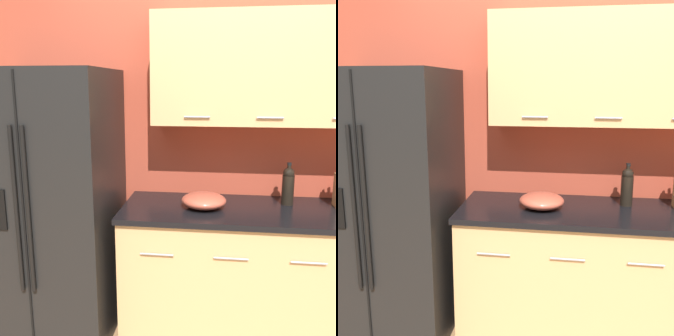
# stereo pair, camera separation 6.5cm
# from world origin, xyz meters

# --- Properties ---
(wall_back) EXTENTS (10.00, 0.39, 2.60)m
(wall_back) POSITION_xyz_m (0.04, 1.07, 1.40)
(wall_back) COLOR #AD422D
(wall_back) RESTS_ON ground_plane
(counter_unit) EXTENTS (1.84, 0.64, 0.90)m
(counter_unit) POSITION_xyz_m (0.17, 0.76, 0.46)
(counter_unit) COLOR black
(counter_unit) RESTS_ON ground_plane
(refrigerator) EXTENTS (0.82, 0.80, 1.78)m
(refrigerator) POSITION_xyz_m (-1.23, 0.68, 0.89)
(refrigerator) COLOR black
(refrigerator) RESTS_ON ground_plane
(wine_bottle) EXTENTS (0.08, 0.08, 0.28)m
(wine_bottle) POSITION_xyz_m (0.33, 0.88, 1.03)
(wine_bottle) COLOR black
(wine_bottle) RESTS_ON counter_unit
(mixing_bowl) EXTENTS (0.29, 0.29, 0.10)m
(mixing_bowl) POSITION_xyz_m (-0.22, 0.73, 0.95)
(mixing_bowl) COLOR #B24C38
(mixing_bowl) RESTS_ON counter_unit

